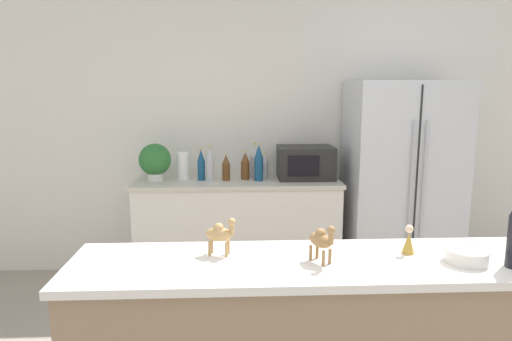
{
  "coord_description": "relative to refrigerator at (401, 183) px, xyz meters",
  "views": [
    {
      "loc": [
        -0.33,
        -1.49,
        1.71
      ],
      "look_at": [
        -0.19,
        1.36,
        1.19
      ],
      "focal_mm": 32.0,
      "sensor_mm": 36.0,
      "label": 1
    }
  ],
  "objects": [
    {
      "name": "paper_towel_roll",
      "position": [
        -1.9,
        0.08,
        0.16
      ],
      "size": [
        0.11,
        0.11,
        0.23
      ],
      "color": "white",
      "rests_on": "back_counter"
    },
    {
      "name": "back_bottle_5",
      "position": [
        -1.66,
        0.01,
        0.18
      ],
      "size": [
        0.07,
        0.07,
        0.3
      ],
      "color": "#B2B7BC",
      "rests_on": "back_counter"
    },
    {
      "name": "back_bottle_4",
      "position": [
        -1.52,
        0.01,
        0.15
      ],
      "size": [
        0.07,
        0.07,
        0.23
      ],
      "color": "brown",
      "rests_on": "back_counter"
    },
    {
      "name": "wall_back",
      "position": [
        -1.12,
        0.38,
        0.39
      ],
      "size": [
        8.0,
        0.06,
        2.55
      ],
      "color": "silver",
      "rests_on": "ground_plane"
    },
    {
      "name": "back_bottle_0",
      "position": [
        -1.19,
        0.09,
        0.15
      ],
      "size": [
        0.06,
        0.06,
        0.23
      ],
      "color": "#B2B7BC",
      "rests_on": "back_counter"
    },
    {
      "name": "back_bottle_2",
      "position": [
        -1.28,
        0.14,
        0.19
      ],
      "size": [
        0.08,
        0.08,
        0.3
      ],
      "color": "#B2B7BC",
      "rests_on": "back_counter"
    },
    {
      "name": "fruit_bowl",
      "position": [
        -0.49,
        -2.08,
        0.14
      ],
      "size": [
        0.18,
        0.18,
        0.06
      ],
      "color": "white",
      "rests_on": "bar_counter"
    },
    {
      "name": "wise_man_figurine_crimson",
      "position": [
        -0.7,
        -1.97,
        0.17
      ],
      "size": [
        0.06,
        0.06,
        0.13
      ],
      "color": "#B28933",
      "rests_on": "bar_counter"
    },
    {
      "name": "microwave",
      "position": [
        -0.83,
        0.07,
        0.18
      ],
      "size": [
        0.48,
        0.37,
        0.28
      ],
      "color": "black",
      "rests_on": "back_counter"
    },
    {
      "name": "refrigerator",
      "position": [
        0.0,
        0.0,
        0.0
      ],
      "size": [
        0.93,
        0.69,
        1.77
      ],
      "color": "silver",
      "rests_on": "ground_plane"
    },
    {
      "name": "camel_figurine_second",
      "position": [
        -1.09,
        -2.06,
        0.21
      ],
      "size": [
        0.12,
        0.13,
        0.17
      ],
      "color": "olive",
      "rests_on": "bar_counter"
    },
    {
      "name": "potted_plant",
      "position": [
        -2.13,
        0.03,
        0.21
      ],
      "size": [
        0.27,
        0.27,
        0.32
      ],
      "color": "silver",
      "rests_on": "back_counter"
    },
    {
      "name": "back_counter",
      "position": [
        -1.43,
        0.05,
        -0.42
      ],
      "size": [
        1.76,
        0.63,
        0.92
      ],
      "color": "silver",
      "rests_on": "ground_plane"
    },
    {
      "name": "camel_figurine",
      "position": [
        -1.51,
        -1.95,
        0.21
      ],
      "size": [
        0.14,
        0.08,
        0.17
      ],
      "color": "tan",
      "rests_on": "bar_counter"
    },
    {
      "name": "back_bottle_1",
      "position": [
        -1.74,
        0.03,
        0.17
      ],
      "size": [
        0.06,
        0.06,
        0.27
      ],
      "color": "navy",
      "rests_on": "back_counter"
    },
    {
      "name": "back_bottle_6",
      "position": [
        -1.25,
        -0.01,
        0.19
      ],
      "size": [
        0.07,
        0.07,
        0.32
      ],
      "color": "navy",
      "rests_on": "back_counter"
    },
    {
      "name": "back_bottle_3",
      "position": [
        -1.36,
        0.05,
        0.16
      ],
      "size": [
        0.08,
        0.08,
        0.25
      ],
      "color": "brown",
      "rests_on": "back_counter"
    }
  ]
}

